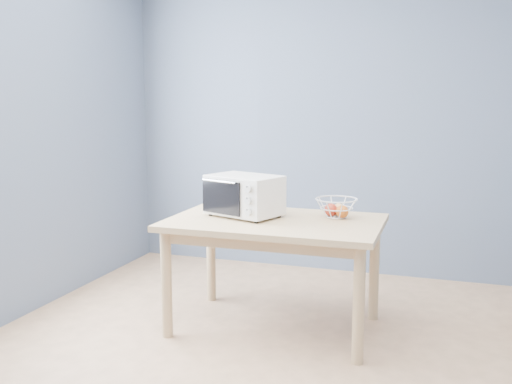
% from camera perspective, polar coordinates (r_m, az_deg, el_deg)
% --- Properties ---
extents(room, '(4.01, 4.51, 2.61)m').
position_cam_1_polar(room, '(2.90, 1.87, 4.60)').
color(room, tan).
rests_on(room, ground).
extents(dining_table, '(1.40, 0.90, 0.75)m').
position_cam_1_polar(dining_table, '(3.81, 1.88, -4.26)').
color(dining_table, tan).
rests_on(dining_table, ground).
extents(toaster_oven, '(0.56, 0.47, 0.28)m').
position_cam_1_polar(toaster_oven, '(3.88, -1.42, -0.26)').
color(toaster_oven, silver).
rests_on(toaster_oven, dining_table).
extents(fruit_basket, '(0.36, 0.36, 0.13)m').
position_cam_1_polar(fruit_basket, '(3.88, 8.08, -1.58)').
color(fruit_basket, silver).
rests_on(fruit_basket, dining_table).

